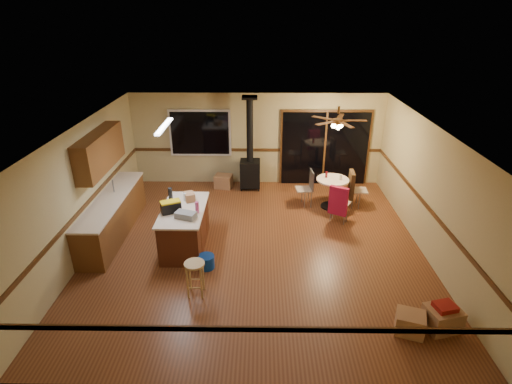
{
  "coord_description": "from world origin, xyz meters",
  "views": [
    {
      "loc": [
        0.1,
        -7.31,
        4.66
      ],
      "look_at": [
        0.0,
        0.3,
        1.15
      ],
      "focal_mm": 28.0,
      "sensor_mm": 36.0,
      "label": 1
    }
  ],
  "objects_px": {
    "kitchen_island": "(185,228)",
    "toolbox_grey": "(186,215)",
    "blue_bucket": "(206,262)",
    "wood_stove": "(250,164)",
    "box_under_window": "(223,181)",
    "dining_table": "(332,188)",
    "toolbox_black": "(171,207)",
    "chair_near": "(339,201)",
    "box_corner_b": "(410,323)",
    "chair_right": "(352,185)",
    "bar_stool": "(195,279)",
    "box_corner_a": "(442,318)",
    "chair_left": "(308,184)"
  },
  "relations": [
    {
      "from": "kitchen_island",
      "to": "toolbox_grey",
      "type": "distance_m",
      "value": 0.66
    },
    {
      "from": "blue_bucket",
      "to": "wood_stove",
      "type": "bearing_deg",
      "value": 78.73
    },
    {
      "from": "toolbox_grey",
      "to": "wood_stove",
      "type": "bearing_deg",
      "value": 71.16
    },
    {
      "from": "toolbox_grey",
      "to": "box_under_window",
      "type": "relative_size",
      "value": 0.86
    },
    {
      "from": "toolbox_grey",
      "to": "dining_table",
      "type": "relative_size",
      "value": 0.5
    },
    {
      "from": "toolbox_black",
      "to": "box_under_window",
      "type": "relative_size",
      "value": 0.83
    },
    {
      "from": "blue_bucket",
      "to": "dining_table",
      "type": "distance_m",
      "value": 3.95
    },
    {
      "from": "chair_near",
      "to": "box_corner_b",
      "type": "height_order",
      "value": "chair_near"
    },
    {
      "from": "chair_right",
      "to": "box_under_window",
      "type": "bearing_deg",
      "value": 161.42
    },
    {
      "from": "kitchen_island",
      "to": "box_corner_b",
      "type": "xyz_separation_m",
      "value": [
        3.95,
        -2.46,
        -0.28
      ]
    },
    {
      "from": "bar_stool",
      "to": "chair_right",
      "type": "bearing_deg",
      "value": 45.63
    },
    {
      "from": "blue_bucket",
      "to": "chair_right",
      "type": "height_order",
      "value": "chair_right"
    },
    {
      "from": "kitchen_island",
      "to": "dining_table",
      "type": "height_order",
      "value": "kitchen_island"
    },
    {
      "from": "bar_stool",
      "to": "chair_right",
      "type": "height_order",
      "value": "chair_right"
    },
    {
      "from": "kitchen_island",
      "to": "chair_near",
      "type": "bearing_deg",
      "value": 16.99
    },
    {
      "from": "toolbox_black",
      "to": "blue_bucket",
      "type": "bearing_deg",
      "value": -39.81
    },
    {
      "from": "kitchen_island",
      "to": "chair_near",
      "type": "relative_size",
      "value": 2.4
    },
    {
      "from": "chair_near",
      "to": "box_corner_a",
      "type": "relative_size",
      "value": 1.38
    },
    {
      "from": "dining_table",
      "to": "chair_left",
      "type": "bearing_deg",
      "value": 169.49
    },
    {
      "from": "chair_right",
      "to": "box_corner_a",
      "type": "height_order",
      "value": "chair_right"
    },
    {
      "from": "dining_table",
      "to": "chair_left",
      "type": "relative_size",
      "value": 1.57
    },
    {
      "from": "chair_near",
      "to": "box_under_window",
      "type": "distance_m",
      "value": 3.56
    },
    {
      "from": "bar_stool",
      "to": "chair_near",
      "type": "height_order",
      "value": "chair_near"
    },
    {
      "from": "wood_stove",
      "to": "dining_table",
      "type": "distance_m",
      "value": 2.4
    },
    {
      "from": "dining_table",
      "to": "box_corner_a",
      "type": "xyz_separation_m",
      "value": [
        1.09,
        -4.27,
        -0.33
      ]
    },
    {
      "from": "kitchen_island",
      "to": "box_under_window",
      "type": "relative_size",
      "value": 3.57
    },
    {
      "from": "dining_table",
      "to": "box_corner_b",
      "type": "xyz_separation_m",
      "value": [
        0.55,
        -4.37,
        -0.35
      ]
    },
    {
      "from": "chair_left",
      "to": "chair_right",
      "type": "relative_size",
      "value": 0.74
    },
    {
      "from": "wood_stove",
      "to": "box_corner_b",
      "type": "height_order",
      "value": "wood_stove"
    },
    {
      "from": "toolbox_black",
      "to": "chair_right",
      "type": "distance_m",
      "value": 4.66
    },
    {
      "from": "kitchen_island",
      "to": "chair_right",
      "type": "distance_m",
      "value": 4.39
    },
    {
      "from": "wood_stove",
      "to": "dining_table",
      "type": "height_order",
      "value": "wood_stove"
    },
    {
      "from": "toolbox_grey",
      "to": "bar_stool",
      "type": "bearing_deg",
      "value": -74.42
    },
    {
      "from": "box_under_window",
      "to": "box_corner_b",
      "type": "bearing_deg",
      "value": -58.49
    },
    {
      "from": "blue_bucket",
      "to": "dining_table",
      "type": "relative_size",
      "value": 0.4
    },
    {
      "from": "kitchen_island",
      "to": "toolbox_grey",
      "type": "bearing_deg",
      "value": -72.4
    },
    {
      "from": "toolbox_grey",
      "to": "chair_left",
      "type": "height_order",
      "value": "toolbox_grey"
    },
    {
      "from": "box_corner_a",
      "to": "chair_left",
      "type": "bearing_deg",
      "value": 110.98
    },
    {
      "from": "chair_right",
      "to": "box_corner_a",
      "type": "bearing_deg",
      "value": -82.52
    },
    {
      "from": "box_corner_b",
      "to": "dining_table",
      "type": "bearing_deg",
      "value": 97.14
    },
    {
      "from": "toolbox_black",
      "to": "box_corner_b",
      "type": "height_order",
      "value": "toolbox_black"
    },
    {
      "from": "toolbox_black",
      "to": "blue_bucket",
      "type": "height_order",
      "value": "toolbox_black"
    },
    {
      "from": "blue_bucket",
      "to": "box_corner_a",
      "type": "xyz_separation_m",
      "value": [
        3.95,
        -1.59,
        0.06
      ]
    },
    {
      "from": "wood_stove",
      "to": "blue_bucket",
      "type": "height_order",
      "value": "wood_stove"
    },
    {
      "from": "dining_table",
      "to": "box_corner_b",
      "type": "relative_size",
      "value": 1.87
    },
    {
      "from": "wood_stove",
      "to": "blue_bucket",
      "type": "xyz_separation_m",
      "value": [
        -0.76,
        -3.83,
        -0.59
      ]
    },
    {
      "from": "blue_bucket",
      "to": "chair_right",
      "type": "relative_size",
      "value": 0.46
    },
    {
      "from": "chair_near",
      "to": "blue_bucket",
      "type": "bearing_deg",
      "value": -147.62
    },
    {
      "from": "toolbox_black",
      "to": "dining_table",
      "type": "distance_m",
      "value": 4.19
    },
    {
      "from": "blue_bucket",
      "to": "chair_left",
      "type": "distance_m",
      "value": 3.63
    }
  ]
}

